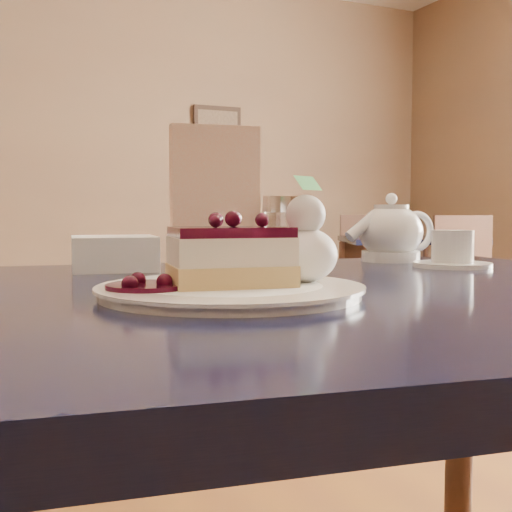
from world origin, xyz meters
name	(u,v)px	position (x,y,z in m)	size (l,w,h in m)	color
main_table	(220,362)	(-0.03, 0.15, 0.74)	(1.43, 1.05, 0.82)	black
dessert_plate	(230,291)	(-0.03, 0.09, 0.83)	(0.29, 0.29, 0.01)	white
cheesecake_slice	(230,257)	(-0.03, 0.09, 0.87)	(0.14, 0.11, 0.07)	#E5CB77
whipped_cream	(305,255)	(0.06, 0.09, 0.87)	(0.08, 0.08, 0.07)	white
berry_sauce	(147,287)	(-0.13, 0.10, 0.84)	(0.09, 0.09, 0.01)	#300519
tea_set	(402,237)	(0.44, 0.41, 0.87)	(0.20, 0.27, 0.11)	white
menu_card	(215,196)	(0.09, 0.48, 0.95)	(0.15, 0.03, 0.24)	#EFE9CD
sugar_shaker	(282,230)	(0.20, 0.43, 0.89)	(0.07, 0.07, 0.12)	white
napkin_stack	(114,253)	(-0.08, 0.48, 0.85)	(0.13, 0.13, 0.05)	white
bg_table_far_right	(408,323)	(2.74, 3.37, 0.07)	(1.18, 1.75, 1.17)	black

